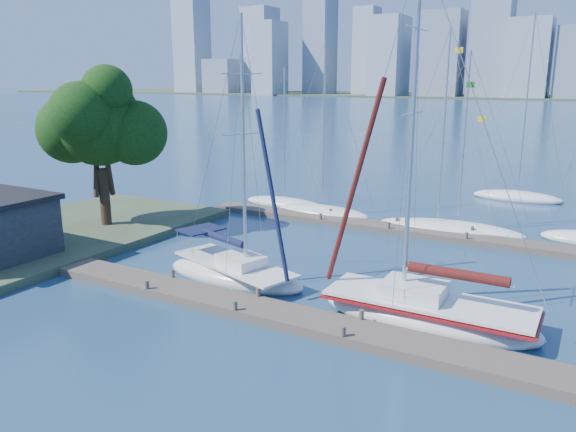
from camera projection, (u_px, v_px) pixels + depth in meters
The scene contains 12 objects.
ground at pixel (247, 311), 24.61m from camera, with size 700.00×700.00×0.00m, color navy.
near_dock at pixel (247, 307), 24.56m from camera, with size 26.00×2.00×0.40m, color #50443A.
far_dock at pixel (407, 230), 37.09m from camera, with size 30.00×1.80×0.36m, color #50443A.
shore at pixel (49, 237), 35.28m from camera, with size 12.00×22.00×0.50m, color #38472D.
tree at pixel (99, 121), 35.71m from camera, with size 7.90×7.23×10.79m.
sailboat_navy at pixel (234, 260), 28.16m from camera, with size 8.27×4.77×13.31m.
sailboat_maroon at pixel (428, 297), 23.17m from camera, with size 9.18×3.07×15.44m.
bg_boat_0 at pixel (285, 203), 44.95m from camera, with size 7.22×3.24×11.13m.
bg_boat_1 at pixel (323, 212), 41.71m from camera, with size 7.75×4.39×12.94m.
bg_boat_2 at pixel (437, 228), 37.39m from camera, with size 8.35×4.10×13.29m.
bg_boat_3 at pixel (457, 229), 37.16m from camera, with size 8.97×4.16×11.99m.
bg_boat_7 at pixel (517, 196), 47.13m from camera, with size 7.44×4.77×15.36m.
Camera 1 is at (12.93, -18.99, 9.94)m, focal length 35.00 mm.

